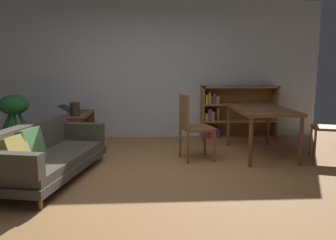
{
  "coord_description": "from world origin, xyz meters",
  "views": [
    {
      "loc": [
        -0.02,
        -3.87,
        1.42
      ],
      "look_at": [
        0.26,
        0.9,
        0.63
      ],
      "focal_mm": 34.94,
      "sensor_mm": 36.0,
      "label": 1
    }
  ],
  "objects_px": {
    "potted_floor_plant": "(14,116)",
    "bookshelf": "(233,113)",
    "media_console": "(78,131)",
    "open_laptop": "(74,110)",
    "desk_speaker": "(75,109)",
    "dining_chair_near": "(192,124)",
    "dining_table": "(261,113)",
    "dining_chair_far": "(335,125)",
    "fabric_couch": "(44,154)"
  },
  "relations": [
    {
      "from": "potted_floor_plant",
      "to": "bookshelf",
      "type": "distance_m",
      "value": 4.01
    },
    {
      "from": "media_console",
      "to": "potted_floor_plant",
      "type": "relative_size",
      "value": 1.14
    },
    {
      "from": "open_laptop",
      "to": "bookshelf",
      "type": "bearing_deg",
      "value": 9.66
    },
    {
      "from": "desk_speaker",
      "to": "dining_chair_near",
      "type": "distance_m",
      "value": 1.95
    },
    {
      "from": "media_console",
      "to": "potted_floor_plant",
      "type": "bearing_deg",
      "value": -170.75
    },
    {
      "from": "dining_table",
      "to": "dining_chair_far",
      "type": "relative_size",
      "value": 1.46
    },
    {
      "from": "open_laptop",
      "to": "dining_table",
      "type": "relative_size",
      "value": 0.34
    },
    {
      "from": "desk_speaker",
      "to": "dining_table",
      "type": "xyz_separation_m",
      "value": [
        3.01,
        -0.32,
        -0.04
      ]
    },
    {
      "from": "desk_speaker",
      "to": "dining_table",
      "type": "bearing_deg",
      "value": -6.07
    },
    {
      "from": "media_console",
      "to": "dining_chair_far",
      "type": "distance_m",
      "value": 4.17
    },
    {
      "from": "fabric_couch",
      "to": "bookshelf",
      "type": "bearing_deg",
      "value": 37.72
    },
    {
      "from": "potted_floor_plant",
      "to": "bookshelf",
      "type": "bearing_deg",
      "value": 12.56
    },
    {
      "from": "fabric_couch",
      "to": "media_console",
      "type": "bearing_deg",
      "value": 86.96
    },
    {
      "from": "open_laptop",
      "to": "dining_table",
      "type": "xyz_separation_m",
      "value": [
        3.14,
        -0.78,
        0.04
      ]
    },
    {
      "from": "dining_table",
      "to": "bookshelf",
      "type": "xyz_separation_m",
      "value": [
        -0.12,
        1.29,
        -0.18
      ]
    },
    {
      "from": "media_console",
      "to": "dining_table",
      "type": "height_order",
      "value": "dining_table"
    },
    {
      "from": "dining_chair_far",
      "to": "dining_table",
      "type": "bearing_deg",
      "value": 161.79
    },
    {
      "from": "open_laptop",
      "to": "dining_chair_far",
      "type": "distance_m",
      "value": 4.32
    },
    {
      "from": "desk_speaker",
      "to": "media_console",
      "type": "bearing_deg",
      "value": 94.75
    },
    {
      "from": "dining_chair_near",
      "to": "bookshelf",
      "type": "relative_size",
      "value": 0.67
    },
    {
      "from": "open_laptop",
      "to": "desk_speaker",
      "type": "height_order",
      "value": "desk_speaker"
    },
    {
      "from": "dining_chair_near",
      "to": "bookshelf",
      "type": "xyz_separation_m",
      "value": [
        1.03,
        1.53,
        -0.05
      ]
    },
    {
      "from": "media_console",
      "to": "dining_chair_far",
      "type": "bearing_deg",
      "value": -12.82
    },
    {
      "from": "open_laptop",
      "to": "dining_chair_near",
      "type": "bearing_deg",
      "value": -27.16
    },
    {
      "from": "fabric_couch",
      "to": "bookshelf",
      "type": "distance_m",
      "value": 3.79
    },
    {
      "from": "media_console",
      "to": "bookshelf",
      "type": "bearing_deg",
      "value": 13.68
    },
    {
      "from": "media_console",
      "to": "desk_speaker",
      "type": "xyz_separation_m",
      "value": [
        0.02,
        -0.27,
        0.42
      ]
    },
    {
      "from": "open_laptop",
      "to": "potted_floor_plant",
      "type": "distance_m",
      "value": 0.96
    },
    {
      "from": "dining_chair_near",
      "to": "bookshelf",
      "type": "height_order",
      "value": "bookshelf"
    },
    {
      "from": "bookshelf",
      "to": "media_console",
      "type": "bearing_deg",
      "value": -166.32
    },
    {
      "from": "media_console",
      "to": "fabric_couch",
      "type": "bearing_deg",
      "value": -93.04
    },
    {
      "from": "desk_speaker",
      "to": "dining_chair_far",
      "type": "height_order",
      "value": "dining_chair_far"
    },
    {
      "from": "open_laptop",
      "to": "dining_chair_far",
      "type": "height_order",
      "value": "dining_chair_far"
    },
    {
      "from": "media_console",
      "to": "dining_table",
      "type": "bearing_deg",
      "value": -10.93
    },
    {
      "from": "media_console",
      "to": "dining_chair_near",
      "type": "distance_m",
      "value": 2.07
    },
    {
      "from": "dining_table",
      "to": "dining_chair_far",
      "type": "xyz_separation_m",
      "value": [
        1.03,
        -0.34,
        -0.15
      ]
    },
    {
      "from": "fabric_couch",
      "to": "potted_floor_plant",
      "type": "relative_size",
      "value": 2.08
    },
    {
      "from": "potted_floor_plant",
      "to": "open_laptop",
      "type": "bearing_deg",
      "value": 21.84
    },
    {
      "from": "dining_chair_near",
      "to": "bookshelf",
      "type": "distance_m",
      "value": 1.85
    },
    {
      "from": "fabric_couch",
      "to": "dining_chair_far",
      "type": "height_order",
      "value": "dining_chair_far"
    },
    {
      "from": "media_console",
      "to": "potted_floor_plant",
      "type": "height_order",
      "value": "potted_floor_plant"
    },
    {
      "from": "dining_chair_far",
      "to": "bookshelf",
      "type": "height_order",
      "value": "bookshelf"
    },
    {
      "from": "desk_speaker",
      "to": "potted_floor_plant",
      "type": "xyz_separation_m",
      "value": [
        -1.02,
        0.1,
        -0.13
      ]
    },
    {
      "from": "open_laptop",
      "to": "desk_speaker",
      "type": "xyz_separation_m",
      "value": [
        0.13,
        -0.46,
        0.08
      ]
    },
    {
      "from": "desk_speaker",
      "to": "potted_floor_plant",
      "type": "bearing_deg",
      "value": 174.26
    },
    {
      "from": "potted_floor_plant",
      "to": "dining_chair_near",
      "type": "distance_m",
      "value": 2.96
    },
    {
      "from": "open_laptop",
      "to": "fabric_couch",
      "type": "bearing_deg",
      "value": -89.29
    },
    {
      "from": "desk_speaker",
      "to": "dining_table",
      "type": "height_order",
      "value": "desk_speaker"
    },
    {
      "from": "desk_speaker",
      "to": "dining_chair_near",
      "type": "bearing_deg",
      "value": -16.77
    },
    {
      "from": "potted_floor_plant",
      "to": "dining_chair_far",
      "type": "distance_m",
      "value": 5.12
    }
  ]
}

